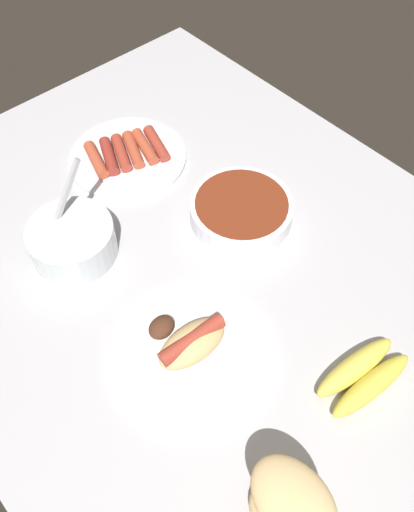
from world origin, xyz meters
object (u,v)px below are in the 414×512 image
Objects in this scene: plate_hotdog_assembled at (191,347)px; bowl_coleslaw at (72,239)px; plate_sausages at (128,155)px; bowl_chili at (241,210)px; banana_bunch at (363,375)px; bread_stack at (294,511)px.

plate_hotdog_assembled is 1.58× the size of bowl_coleslaw.
plate_hotdog_assembled is 1.09× the size of plate_sausages.
plate_sausages is 24.52cm from bowl_coleslaw.
bowl_chili is at bearing -117.11° from bowl_coleslaw.
banana_bunch is at bearing -159.50° from bowl_coleslaw.
bread_stack is at bearing 159.83° from plate_sausages.
banana_bunch reaches higher than plate_sausages.
plate_hotdog_assembled is 28.42cm from bowl_chili.
plate_sausages is 27.08cm from bowl_chili.
bowl_chili is at bearing -37.11° from bread_stack.
plate_hotdog_assembled reaches higher than banana_bunch.
bowl_coleslaw is 0.86× the size of bowl_chili.
bowl_chili is 1.38× the size of bread_stack.
banana_bunch is (5.70, -21.77, -3.56)cm from bread_stack.
bowl_coleslaw is (-12.57, 20.90, 2.49)cm from plate_sausages.
plate_hotdog_assembled is 44.74cm from plate_sausages.
banana_bunch is at bearing -75.32° from bread_stack.
plate_hotdog_assembled reaches higher than plate_sausages.
plate_hotdog_assembled is 1.89× the size of bread_stack.
bowl_coleslaw is at bearing 62.89° from bowl_chili.
banana_bunch is (-61.08, 2.76, 0.79)cm from plate_sausages.
bowl_coleslaw is 54.37cm from bread_stack.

